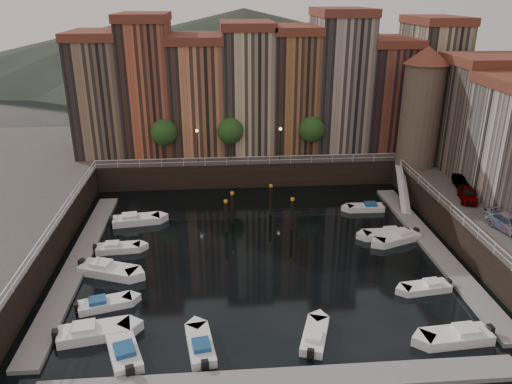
{
  "coord_description": "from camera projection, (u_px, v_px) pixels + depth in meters",
  "views": [
    {
      "loc": [
        -3.61,
        -40.8,
        22.35
      ],
      "look_at": [
        -0.01,
        4.0,
        4.24
      ],
      "focal_mm": 35.0,
      "sensor_mm": 36.0,
      "label": 1
    }
  ],
  "objects": [
    {
      "name": "boat_left_1",
      "position": [
        104.0,
        304.0,
        37.85
      ],
      "size": [
        4.28,
        2.52,
        0.96
      ],
      "rotation": [
        0.0,
        0.0,
        0.27
      ],
      "color": "white",
      "rests_on": "ground"
    },
    {
      "name": "far_terrace",
      "position": [
        270.0,
        87.0,
        64.22
      ],
      "size": [
        48.7,
        10.3,
        17.5
      ],
      "color": "#856E54",
      "rests_on": "quay_far"
    },
    {
      "name": "boat_right_0",
      "position": [
        458.0,
        336.0,
        34.18
      ],
      "size": [
        5.12,
        2.19,
        1.16
      ],
      "rotation": [
        0.0,
        0.0,
        3.22
      ],
      "color": "white",
      "rests_on": "ground"
    },
    {
      "name": "boat_left_4",
      "position": [
        135.0,
        220.0,
        51.62
      ],
      "size": [
        5.19,
        2.54,
        1.16
      ],
      "rotation": [
        0.0,
        0.0,
        0.15
      ],
      "color": "white",
      "rests_on": "ground"
    },
    {
      "name": "boat_right_3",
      "position": [
        386.0,
        234.0,
        48.63
      ],
      "size": [
        4.52,
        1.72,
        1.03
      ],
      "rotation": [
        0.0,
        0.0,
        3.16
      ],
      "color": "white",
      "rests_on": "ground"
    },
    {
      "name": "car_a",
      "position": [
        468.0,
        195.0,
        49.29
      ],
      "size": [
        2.62,
        4.17,
        1.32
      ],
      "primitive_type": "imported",
      "rotation": [
        0.0,
        0.0,
        -0.29
      ],
      "color": "gray",
      "rests_on": "quay_right"
    },
    {
      "name": "mooring_pilings",
      "position": [
        255.0,
        210.0,
        50.8
      ],
      "size": [
        6.95,
        4.14,
        3.78
      ],
      "color": "black",
      "rests_on": "ground"
    },
    {
      "name": "street_lamps",
      "position": [
        239.0,
        139.0,
        59.97
      ],
      "size": [
        10.36,
        0.36,
        4.18
      ],
      "color": "black",
      "rests_on": "quay_far"
    },
    {
      "name": "corner_tower",
      "position": [
        422.0,
        105.0,
        57.42
      ],
      "size": [
        5.2,
        5.2,
        13.8
      ],
      "color": "#6B5B4C",
      "rests_on": "quay_right"
    },
    {
      "name": "boat_left_0",
      "position": [
        93.0,
        332.0,
        34.58
      ],
      "size": [
        5.29,
        2.69,
        1.19
      ],
      "rotation": [
        0.0,
        0.0,
        0.18
      ],
      "color": "white",
      "rests_on": "ground"
    },
    {
      "name": "gangway",
      "position": [
        403.0,
        187.0,
        56.14
      ],
      "size": [
        2.78,
        8.32,
        3.73
      ],
      "color": "white",
      "rests_on": "ground"
    },
    {
      "name": "boat_left_3",
      "position": [
        117.0,
        248.0,
        46.09
      ],
      "size": [
        4.27,
        1.82,
        0.97
      ],
      "rotation": [
        0.0,
        0.0,
        0.07
      ],
      "color": "white",
      "rests_on": "ground"
    },
    {
      "name": "quay_far",
      "position": [
        244.0,
        152.0,
        69.82
      ],
      "size": [
        80.0,
        20.0,
        3.0
      ],
      "primitive_type": "cube",
      "color": "black",
      "rests_on": "ground"
    },
    {
      "name": "car_c",
      "position": [
        511.0,
        225.0,
        42.82
      ],
      "size": [
        3.06,
        5.18,
        1.41
      ],
      "primitive_type": "imported",
      "rotation": [
        0.0,
        0.0,
        0.24
      ],
      "color": "gray",
      "rests_on": "quay_right"
    },
    {
      "name": "boat_right_2",
      "position": [
        398.0,
        238.0,
        47.9
      ],
      "size": [
        4.82,
        3.2,
        1.09
      ],
      "rotation": [
        0.0,
        0.0,
        3.51
      ],
      "color": "white",
      "rests_on": "ground"
    },
    {
      "name": "ground",
      "position": [
        260.0,
        250.0,
        46.34
      ],
      "size": [
        200.0,
        200.0,
        0.0
      ],
      "primitive_type": "plane",
      "color": "black",
      "rests_on": "ground"
    },
    {
      "name": "dock_left",
      "position": [
        79.0,
        261.0,
        44.15
      ],
      "size": [
        2.0,
        28.0,
        0.35
      ],
      "primitive_type": "cube",
      "color": "gray",
      "rests_on": "ground"
    },
    {
      "name": "boat_right_4",
      "position": [
        366.0,
        208.0,
        54.71
      ],
      "size": [
        4.18,
        1.61,
        0.95
      ],
      "rotation": [
        0.0,
        0.0,
        3.12
      ],
      "color": "white",
      "rests_on": "ground"
    },
    {
      "name": "boat_near_0",
      "position": [
        124.0,
        351.0,
        32.81
      ],
      "size": [
        3.25,
        5.06,
        1.14
      ],
      "rotation": [
        0.0,
        0.0,
        1.91
      ],
      "color": "white",
      "rests_on": "ground"
    },
    {
      "name": "boat_near_1",
      "position": [
        201.0,
        346.0,
        33.32
      ],
      "size": [
        2.27,
        4.57,
        1.03
      ],
      "rotation": [
        0.0,
        0.0,
        1.73
      ],
      "color": "white",
      "rests_on": "ground"
    },
    {
      "name": "boat_left_2",
      "position": [
        107.0,
        270.0,
        42.29
      ],
      "size": [
        5.37,
        3.58,
        1.21
      ],
      "rotation": [
        0.0,
        0.0,
        -0.37
      ],
      "color": "white",
      "rests_on": "ground"
    },
    {
      "name": "mountains",
      "position": [
        233.0,
        45.0,
        145.22
      ],
      "size": [
        145.0,
        100.0,
        18.0
      ],
      "color": "#2D382D",
      "rests_on": "ground"
    },
    {
      "name": "boat_right_1",
      "position": [
        427.0,
        287.0,
        39.99
      ],
      "size": [
        4.16,
        1.95,
        0.94
      ],
      "rotation": [
        0.0,
        0.0,
        3.27
      ],
      "color": "white",
      "rests_on": "ground"
    },
    {
      "name": "car_b",
      "position": [
        463.0,
        183.0,
        52.33
      ],
      "size": [
        2.25,
        4.21,
        1.32
      ],
      "primitive_type": "imported",
      "rotation": [
        0.0,
        0.0,
        -0.22
      ],
      "color": "gray",
      "rests_on": "quay_right"
    },
    {
      "name": "boat_near_2",
      "position": [
        315.0,
        337.0,
        34.24
      ],
      "size": [
        2.74,
        4.35,
        0.98
      ],
      "rotation": [
        0.0,
        0.0,
        1.25
      ],
      "color": "white",
      "rests_on": "ground"
    },
    {
      "name": "promenade_trees",
      "position": [
        236.0,
        131.0,
        60.61
      ],
      "size": [
        21.2,
        3.2,
        5.2
      ],
      "color": "black",
      "rests_on": "quay_far"
    },
    {
      "name": "railings",
      "position": [
        255.0,
        193.0,
        49.44
      ],
      "size": [
        36.08,
        34.04,
        0.52
      ],
      "color": "white",
      "rests_on": "ground"
    },
    {
      "name": "dock_right",
      "position": [
        433.0,
        247.0,
        46.55
      ],
      "size": [
        2.0,
        28.0,
        0.35
      ],
      "primitive_type": "cube",
      "color": "gray",
      "rests_on": "ground"
    },
    {
      "name": "dock_near",
      "position": [
        284.0,
        381.0,
        30.56
      ],
      "size": [
        30.0,
        2.0,
        0.35
      ],
      "primitive_type": "cube",
      "color": "gray",
      "rests_on": "ground"
    }
  ]
}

